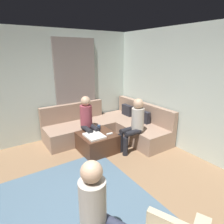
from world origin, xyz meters
The scene contains 12 objects.
wall_back centered at (0.00, 2.94, 1.35)m, with size 6.00×0.12×2.70m, color silver.
wall_left centered at (-2.94, 0.00, 1.35)m, with size 0.12×6.00×2.70m, color silver.
curtain_panel centered at (-2.84, 1.30, 1.25)m, with size 0.06×1.10×2.50m, color gray.
area_rug centered at (-0.20, 0.10, 0.01)m, with size 2.60×2.20×0.01m, color slate.
sectional_couch centered at (-2.08, 1.88, 0.28)m, with size 2.10×2.55×0.87m.
ottoman centered at (-1.61, 1.21, 0.21)m, with size 0.76×0.76×0.42m, color #4C2D1E.
folded_blanket centered at (-1.51, 1.09, 0.44)m, with size 0.44×0.36×0.04m, color white.
coffee_mug centered at (-1.83, 1.39, 0.47)m, with size 0.08×0.08×0.10m, color #334C72.
game_remote centered at (-1.43, 1.43, 0.43)m, with size 0.05×0.15×0.02m, color white.
person_on_couch_back centered at (-1.19, 1.93, 0.66)m, with size 0.30×0.60×1.20m.
person_on_couch_side centered at (-1.93, 1.17, 0.66)m, with size 0.60×0.30×1.20m.
person_on_armchair centered at (0.52, 0.07, 0.64)m, with size 0.60×0.44×1.18m.
Camera 1 is at (1.85, -0.68, 2.17)m, focal length 30.81 mm.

